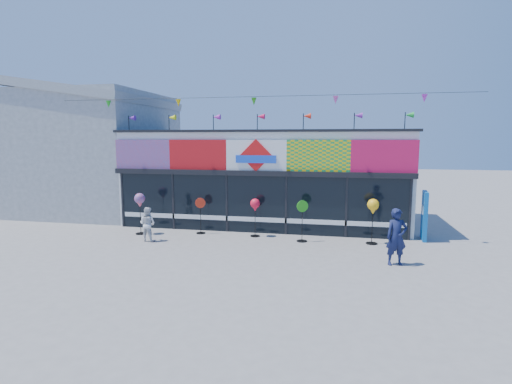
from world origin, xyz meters
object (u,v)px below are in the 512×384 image
(spinner_3, at_px, (302,220))
(child, at_px, (147,224))
(spinner_0, at_px, (140,201))
(spinner_4, at_px, (373,208))
(adult_man, at_px, (397,237))
(blue_sign, at_px, (424,216))
(spinner_2, at_px, (255,206))
(spinner_1, at_px, (200,215))

(spinner_3, distance_m, child, 5.68)
(spinner_0, height_order, spinner_4, spinner_4)
(spinner_0, height_order, adult_man, adult_man)
(spinner_3, xyz_separation_m, child, (-5.58, -1.06, -0.17))
(blue_sign, height_order, spinner_4, blue_sign)
(spinner_0, bearing_deg, adult_man, -12.53)
(spinner_0, xyz_separation_m, spinner_2, (4.51, 0.52, -0.12))
(spinner_2, bearing_deg, spinner_0, -173.41)
(spinner_1, height_order, child, spinner_1)
(spinner_4, bearing_deg, spinner_3, -176.23)
(spinner_0, distance_m, spinner_2, 4.54)
(child, bearing_deg, spinner_3, -162.88)
(spinner_0, height_order, spinner_3, spinner_0)
(spinner_3, bearing_deg, spinner_2, 167.33)
(spinner_4, bearing_deg, adult_man, -78.05)
(blue_sign, distance_m, spinner_2, 6.31)
(spinner_1, height_order, spinner_3, spinner_3)
(spinner_4, bearing_deg, child, -171.39)
(blue_sign, relative_size, child, 1.44)
(blue_sign, relative_size, adult_man, 1.07)
(spinner_3, bearing_deg, spinner_0, -179.03)
(spinner_4, bearing_deg, blue_sign, 27.34)
(spinner_4, relative_size, child, 1.29)
(spinner_4, xyz_separation_m, child, (-8.06, -1.22, -0.67))
(blue_sign, relative_size, spinner_2, 1.24)
(blue_sign, bearing_deg, adult_man, -108.22)
(spinner_3, xyz_separation_m, spinner_4, (2.48, 0.16, 0.50))
(spinner_3, relative_size, spinner_4, 0.93)
(blue_sign, bearing_deg, spinner_3, -160.24)
(spinner_1, relative_size, adult_man, 0.84)
(spinner_4, height_order, adult_man, adult_man)
(blue_sign, relative_size, spinner_1, 1.28)
(spinner_2, distance_m, adult_man, 5.49)
(blue_sign, height_order, spinner_2, blue_sign)
(blue_sign, relative_size, spinner_4, 1.12)
(spinner_2, distance_m, child, 4.05)
(spinner_4, bearing_deg, spinner_2, 176.69)
(spinner_0, xyz_separation_m, spinner_1, (2.30, 0.55, -0.55))
(spinner_2, xyz_separation_m, adult_man, (4.82, -2.60, -0.33))
(blue_sign, height_order, adult_man, blue_sign)
(blue_sign, relative_size, spinner_3, 1.20)
(blue_sign, xyz_separation_m, spinner_2, (-6.26, -0.75, 0.26))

